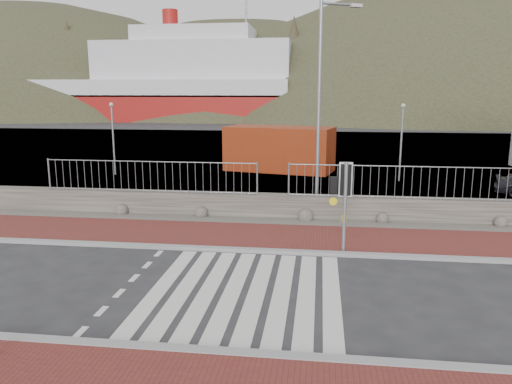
# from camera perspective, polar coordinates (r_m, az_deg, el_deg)

# --- Properties ---
(ground) EXTENTS (220.00, 220.00, 0.00)m
(ground) POSITION_cam_1_polar(r_m,az_deg,el_deg) (12.42, -1.30, -11.31)
(ground) COLOR #28282B
(ground) RESTS_ON ground
(sidewalk_far) EXTENTS (40.00, 3.00, 0.08)m
(sidewalk_far) POSITION_cam_1_polar(r_m,az_deg,el_deg) (16.61, 1.04, -5.16)
(sidewalk_far) COLOR brown
(sidewalk_far) RESTS_ON ground
(kerb_near) EXTENTS (40.00, 0.25, 0.12)m
(kerb_near) POSITION_cam_1_polar(r_m,az_deg,el_deg) (9.74, -4.08, -17.85)
(kerb_near) COLOR gray
(kerb_near) RESTS_ON ground
(kerb_far) EXTENTS (40.00, 0.25, 0.12)m
(kerb_far) POSITION_cam_1_polar(r_m,az_deg,el_deg) (15.18, 0.41, -6.75)
(kerb_far) COLOR gray
(kerb_far) RESTS_ON ground
(zebra_crossing) EXTENTS (4.62, 5.60, 0.01)m
(zebra_crossing) POSITION_cam_1_polar(r_m,az_deg,el_deg) (12.42, -1.30, -11.28)
(zebra_crossing) COLOR silver
(zebra_crossing) RESTS_ON ground
(gravel_strip) EXTENTS (40.00, 1.50, 0.06)m
(gravel_strip) POSITION_cam_1_polar(r_m,az_deg,el_deg) (18.52, 1.72, -3.41)
(gravel_strip) COLOR #59544C
(gravel_strip) RESTS_ON ground
(stone_wall) EXTENTS (40.00, 0.60, 0.90)m
(stone_wall) POSITION_cam_1_polar(r_m,az_deg,el_deg) (19.19, 1.97, -1.58)
(stone_wall) COLOR #49433C
(stone_wall) RESTS_ON ground
(railing) EXTENTS (18.07, 0.07, 1.22)m
(railing) POSITION_cam_1_polar(r_m,az_deg,el_deg) (18.78, 1.95, 2.38)
(railing) COLOR gray
(railing) RESTS_ON stone_wall
(quay) EXTENTS (120.00, 40.00, 0.50)m
(quay) POSITION_cam_1_polar(r_m,az_deg,el_deg) (39.54, 4.80, 4.58)
(quay) COLOR #4C4C4F
(quay) RESTS_ON ground
(water) EXTENTS (220.00, 50.00, 0.05)m
(water) POSITION_cam_1_polar(r_m,az_deg,el_deg) (74.38, 6.06, 7.86)
(water) COLOR #3F4C54
(water) RESTS_ON ground
(ferry) EXTENTS (50.00, 16.00, 20.00)m
(ferry) POSITION_cam_1_polar(r_m,az_deg,el_deg) (83.48, -11.31, 11.79)
(ferry) COLOR maroon
(ferry) RESTS_ON ground
(hills_backdrop) EXTENTS (254.00, 90.00, 100.00)m
(hills_backdrop) POSITION_cam_1_polar(r_m,az_deg,el_deg) (103.17, 9.89, -4.21)
(hills_backdrop) COLOR #2B331F
(hills_backdrop) RESTS_ON ground
(traffic_signal_far) EXTENTS (0.65, 0.24, 2.77)m
(traffic_signal_far) POSITION_cam_1_polar(r_m,az_deg,el_deg) (14.90, 10.05, 0.48)
(traffic_signal_far) COLOR gray
(traffic_signal_far) RESTS_ON ground
(streetlight) EXTENTS (1.60, 0.85, 8.03)m
(streetlight) POSITION_cam_1_polar(r_m,az_deg,el_deg) (19.46, 7.59, 10.61)
(streetlight) COLOR gray
(streetlight) RESTS_ON ground
(shipping_container) EXTENTS (6.78, 4.03, 2.64)m
(shipping_container) POSITION_cam_1_polar(r_m,az_deg,el_deg) (30.20, 2.68, 4.95)
(shipping_container) COLOR #8D310F
(shipping_container) RESTS_ON ground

